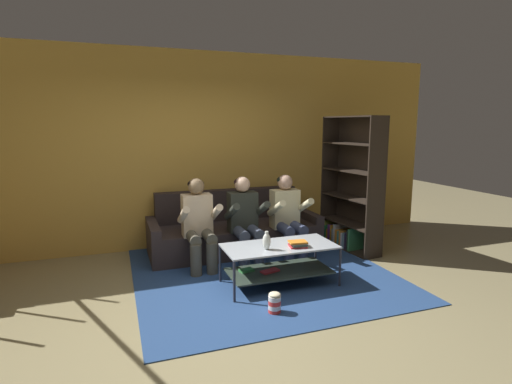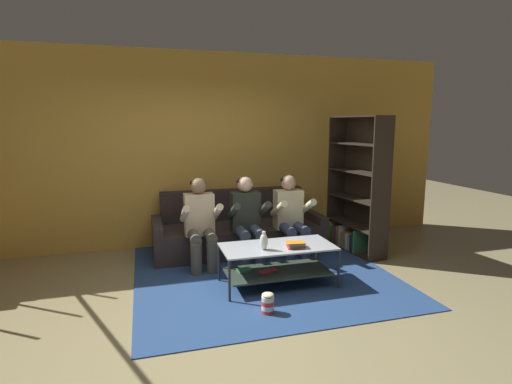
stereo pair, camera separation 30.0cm
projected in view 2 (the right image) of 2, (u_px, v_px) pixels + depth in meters
ground at (227, 313)px, 3.95m from camera, size 16.80×16.80×0.00m
back_partition at (192, 150)px, 6.03m from camera, size 8.40×0.12×2.90m
couch at (238, 232)px, 5.88m from camera, size 2.44×0.92×0.86m
person_seated_left at (200, 220)px, 5.13m from camera, size 0.50×0.58×1.16m
person_seated_middle at (247, 217)px, 5.30m from camera, size 0.50×0.58×1.15m
person_seated_right at (291, 214)px, 5.47m from camera, size 0.50×0.58×1.15m
coffee_table at (277, 259)px, 4.58m from camera, size 1.28×0.61×0.47m
area_rug at (258, 268)px, 5.16m from camera, size 3.07×3.34×0.01m
vase at (264, 241)px, 4.39m from camera, size 0.09×0.09×0.21m
book_stack at (296, 245)px, 4.48m from camera, size 0.22×0.21×0.07m
bookshelf at (357, 199)px, 5.83m from camera, size 0.44×1.09×1.96m
popcorn_tub at (268, 303)px, 3.92m from camera, size 0.12×0.12×0.22m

